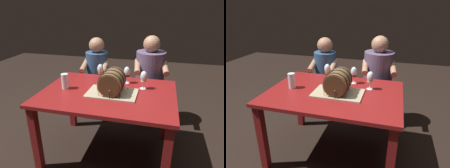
% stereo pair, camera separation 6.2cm
% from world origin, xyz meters
% --- Properties ---
extents(ground_plane, '(8.00, 8.00, 0.00)m').
position_xyz_m(ground_plane, '(0.00, 0.00, 0.00)').
color(ground_plane, black).
extents(dining_table, '(1.32, 0.94, 0.74)m').
position_xyz_m(dining_table, '(0.00, 0.00, 0.63)').
color(dining_table, maroon).
rests_on(dining_table, ground).
extents(barrel_cake, '(0.48, 0.31, 0.24)m').
position_xyz_m(barrel_cake, '(0.05, -0.03, 0.85)').
color(barrel_cake, tan).
rests_on(barrel_cake, dining_table).
extents(wine_glass_amber, '(0.07, 0.07, 0.20)m').
position_xyz_m(wine_glass_amber, '(-0.16, 0.26, 0.87)').
color(wine_glass_amber, white).
rests_on(wine_glass_amber, dining_table).
extents(wine_glass_red, '(0.07, 0.07, 0.19)m').
position_xyz_m(wine_glass_red, '(0.14, 0.28, 0.86)').
color(wine_glass_red, white).
rests_on(wine_glass_red, dining_table).
extents(wine_glass_white, '(0.07, 0.07, 0.19)m').
position_xyz_m(wine_glass_white, '(0.33, 0.16, 0.86)').
color(wine_glass_white, white).
rests_on(wine_glass_white, dining_table).
extents(beer_pint, '(0.07, 0.07, 0.16)m').
position_xyz_m(beer_pint, '(-0.44, -0.03, 0.81)').
color(beer_pint, white).
rests_on(beer_pint, dining_table).
extents(person_seated_left, '(0.37, 0.47, 1.14)m').
position_xyz_m(person_seated_left, '(-0.36, 0.76, 0.51)').
color(person_seated_left, '#1B2D46').
rests_on(person_seated_left, ground).
extents(person_seated_right, '(0.44, 0.52, 1.19)m').
position_xyz_m(person_seated_right, '(0.36, 0.76, 0.57)').
color(person_seated_right, '#372D40').
rests_on(person_seated_right, ground).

